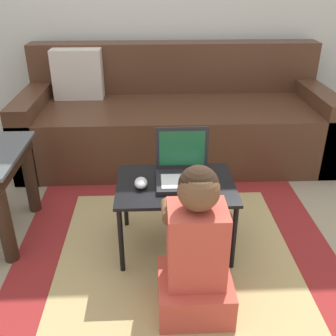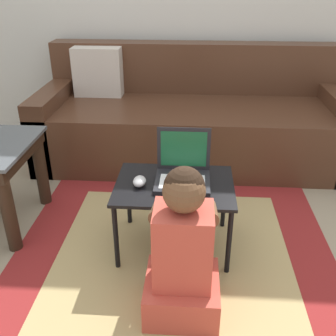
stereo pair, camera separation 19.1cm
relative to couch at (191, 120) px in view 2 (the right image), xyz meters
name	(u,v)px [view 2 (the right image)]	position (x,y,z in m)	size (l,w,h in m)	color
ground_plane	(160,254)	(-0.13, -1.22, -0.28)	(16.00, 16.00, 0.00)	gray
area_rug	(171,273)	(-0.06, -1.36, -0.27)	(1.62, 1.99, 0.01)	maroon
couch	(191,120)	(0.00, 0.00, 0.00)	(2.21, 0.87, 0.80)	#4C2D1E
laptop_desk	(174,191)	(-0.06, -1.14, 0.05)	(0.57, 0.42, 0.37)	black
laptop	(183,173)	(-0.03, -1.11, 0.13)	(0.26, 0.24, 0.24)	#232328
computer_mouse	(139,181)	(-0.23, -1.17, 0.11)	(0.06, 0.09, 0.04)	silver
person_seated	(183,254)	(-0.01, -1.56, 0.01)	(0.30, 0.38, 0.67)	#CC4C3D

